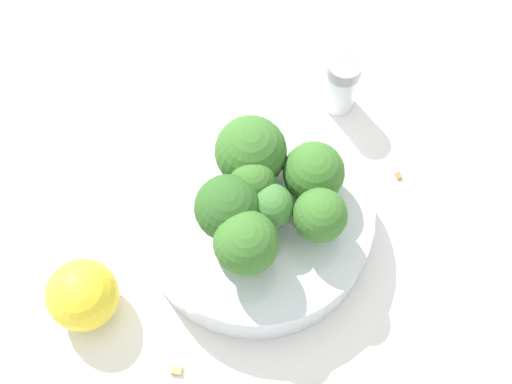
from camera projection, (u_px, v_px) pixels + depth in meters
ground_plane at (256, 230)px, 0.62m from camera, size 3.00×3.00×0.00m
bowl at (256, 219)px, 0.60m from camera, size 0.19×0.19×0.05m
broccoli_floret_0 at (258, 182)px, 0.55m from camera, size 0.04×0.04×0.05m
broccoli_floret_1 at (271, 207)px, 0.54m from camera, size 0.04×0.04×0.05m
broccoli_floret_2 at (228, 208)px, 0.54m from camera, size 0.05×0.05×0.06m
broccoli_floret_3 at (246, 243)px, 0.52m from camera, size 0.05×0.05×0.06m
broccoli_floret_4 at (313, 171)px, 0.56m from camera, size 0.05×0.05×0.05m
broccoli_floret_5 at (251, 152)px, 0.56m from camera, size 0.06×0.06×0.06m
broccoli_floret_6 at (320, 216)px, 0.54m from camera, size 0.04×0.04×0.05m
pepper_shaker at (341, 84)px, 0.64m from camera, size 0.03×0.03×0.06m
lemon_wedge at (82, 295)px, 0.56m from camera, size 0.06×0.06×0.06m
almond_crumb_0 at (176, 370)px, 0.56m from camera, size 0.01×0.01×0.01m
almond_crumb_1 at (398, 174)px, 0.64m from camera, size 0.01×0.01×0.01m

